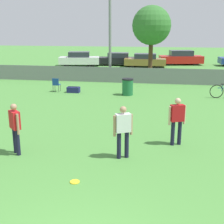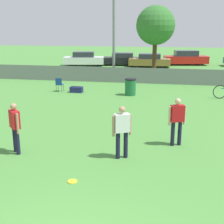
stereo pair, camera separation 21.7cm
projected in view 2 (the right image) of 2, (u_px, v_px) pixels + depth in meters
fence_backline at (148, 76)px, 21.87m from camera, size 25.01×0.07×1.21m
light_pole at (114, 7)px, 22.38m from camera, size 0.90×0.36×8.89m
tree_near_pole at (155, 26)px, 22.86m from camera, size 2.87×2.87×5.41m
player_thrower_red at (15, 125)px, 9.64m from camera, size 0.47×0.47×1.62m
player_defender_red at (177, 118)px, 10.29m from camera, size 0.57×0.38×1.62m
player_receiver_white at (122, 128)px, 9.27m from camera, size 0.55×0.40×1.62m
frisbee_disc at (72, 181)px, 8.03m from camera, size 0.25×0.25×0.03m
folding_chair_sideline at (59, 84)px, 19.13m from camera, size 0.40×0.41×0.85m
trash_bin at (130, 87)px, 18.14m from camera, size 0.66×0.66×0.97m
gear_bag_sideline at (76, 90)px, 19.00m from camera, size 0.76×0.42×0.37m
parked_car_white at (84, 59)px, 31.88m from camera, size 4.30×2.45×1.43m
parked_car_dark at (123, 59)px, 32.36m from camera, size 4.21×2.01×1.29m
parked_car_tan at (150, 61)px, 30.92m from camera, size 4.16×1.91×1.32m
parked_car_red at (186, 58)px, 32.58m from camera, size 4.69×2.50×1.50m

